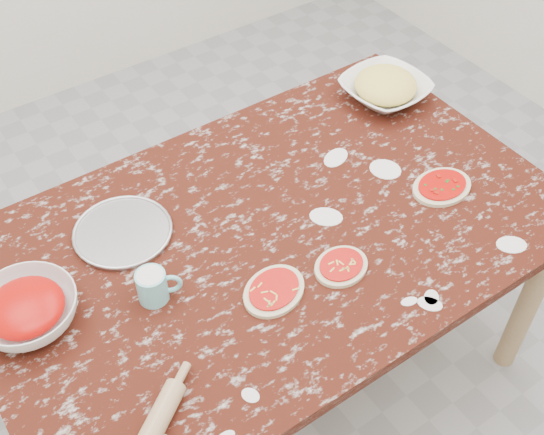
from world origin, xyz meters
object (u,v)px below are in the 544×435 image
at_px(sauce_bowl, 27,311).
at_px(flour_mug, 153,286).
at_px(pizza_tray, 123,233).
at_px(worktable, 272,250).
at_px(rolling_pin, 151,434).
at_px(cheese_bowl, 385,90).

relative_size(sauce_bowl, flour_mug, 2.28).
bearing_deg(flour_mug, pizza_tray, 83.42).
relative_size(worktable, sauce_bowl, 6.41).
bearing_deg(sauce_bowl, worktable, -7.48).
bearing_deg(sauce_bowl, rolling_pin, -76.92).
distance_m(pizza_tray, sauce_bowl, 0.34).
distance_m(cheese_bowl, rolling_pin, 1.36).
bearing_deg(sauce_bowl, pizza_tray, 23.06).
bearing_deg(pizza_tray, sauce_bowl, -156.94).
bearing_deg(rolling_pin, sauce_bowl, 103.08).
bearing_deg(flour_mug, sauce_bowl, 159.07).
xyz_separation_m(worktable, cheese_bowl, (0.65, 0.28, 0.12)).
xyz_separation_m(pizza_tray, cheese_bowl, (0.99, 0.06, 0.03)).
bearing_deg(worktable, flour_mug, -176.49).
bearing_deg(pizza_tray, rolling_pin, -110.11).
relative_size(worktable, pizza_tray, 6.07).
xyz_separation_m(cheese_bowl, rolling_pin, (-1.20, -0.63, -0.01)).
distance_m(worktable, pizza_tray, 0.42).
xyz_separation_m(worktable, flour_mug, (-0.37, -0.02, 0.13)).
xyz_separation_m(pizza_tray, rolling_pin, (-0.21, -0.57, 0.02)).
height_order(worktable, sauce_bowl, sauce_bowl).
relative_size(pizza_tray, flour_mug, 2.41).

